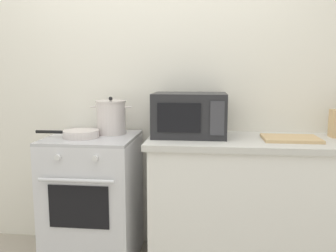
{
  "coord_description": "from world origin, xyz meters",
  "views": [
    {
      "loc": [
        0.44,
        -1.73,
        1.35
      ],
      "look_at": [
        0.18,
        0.6,
        1.0
      ],
      "focal_mm": 37.43,
      "sensor_mm": 36.0,
      "label": 1
    }
  ],
  "objects_px": {
    "stove": "(94,199)",
    "cutting_board": "(291,138)",
    "stock_pot": "(111,117)",
    "frying_pan": "(80,134)",
    "microwave": "(190,115)"
  },
  "relations": [
    {
      "from": "stove",
      "to": "cutting_board",
      "type": "distance_m",
      "value": 1.42
    },
    {
      "from": "stock_pot",
      "to": "microwave",
      "type": "xyz_separation_m",
      "value": [
        0.57,
        -0.03,
        0.03
      ]
    },
    {
      "from": "microwave",
      "to": "cutting_board",
      "type": "distance_m",
      "value": 0.69
    },
    {
      "from": "stock_pot",
      "to": "frying_pan",
      "type": "relative_size",
      "value": 0.68
    },
    {
      "from": "frying_pan",
      "to": "cutting_board",
      "type": "relative_size",
      "value": 1.23
    },
    {
      "from": "microwave",
      "to": "frying_pan",
      "type": "bearing_deg",
      "value": -169.48
    },
    {
      "from": "frying_pan",
      "to": "stock_pot",
      "type": "bearing_deg",
      "value": 43.43
    },
    {
      "from": "stove",
      "to": "frying_pan",
      "type": "bearing_deg",
      "value": -137.88
    },
    {
      "from": "stock_pot",
      "to": "frying_pan",
      "type": "height_order",
      "value": "stock_pot"
    },
    {
      "from": "frying_pan",
      "to": "microwave",
      "type": "height_order",
      "value": "microwave"
    },
    {
      "from": "microwave",
      "to": "stock_pot",
      "type": "bearing_deg",
      "value": 177.24
    },
    {
      "from": "frying_pan",
      "to": "cutting_board",
      "type": "bearing_deg",
      "value": 2.41
    },
    {
      "from": "stove",
      "to": "microwave",
      "type": "bearing_deg",
      "value": 6.68
    },
    {
      "from": "stove",
      "to": "microwave",
      "type": "height_order",
      "value": "microwave"
    },
    {
      "from": "stock_pot",
      "to": "cutting_board",
      "type": "distance_m",
      "value": 1.24
    }
  ]
}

